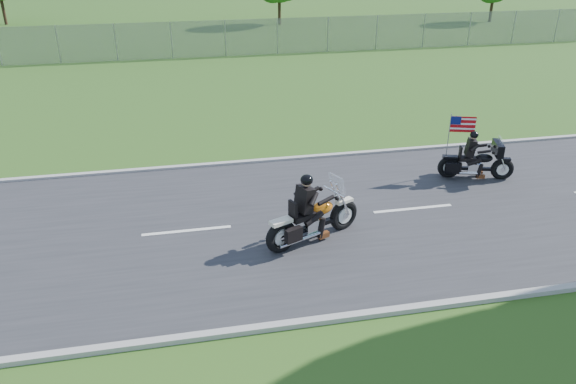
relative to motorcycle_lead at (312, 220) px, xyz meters
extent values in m
plane|color=#234C17|center=(-0.96, 1.02, -0.57)|extent=(420.00, 420.00, 0.00)
cube|color=#28282B|center=(-0.96, 1.02, -0.55)|extent=(120.00, 8.00, 0.04)
cube|color=#9E9B93|center=(-0.96, 5.07, -0.52)|extent=(120.00, 0.18, 0.12)
cube|color=#9E9B93|center=(-0.96, -3.03, -0.52)|extent=(120.00, 0.18, 0.12)
cube|color=gray|center=(-5.96, 21.02, 0.43)|extent=(60.00, 0.03, 2.00)
cylinder|color=#382316|center=(5.04, 31.02, 0.69)|extent=(0.22, 0.22, 2.52)
cylinder|color=#382316|center=(-14.96, 35.02, 0.83)|extent=(0.22, 0.22, 2.80)
cylinder|color=#382316|center=(21.04, 29.02, 0.55)|extent=(0.22, 0.22, 2.24)
torus|color=black|center=(0.90, 0.39, -0.16)|extent=(0.83, 0.51, 0.82)
torus|color=black|center=(-0.82, -0.36, -0.16)|extent=(0.83, 0.51, 0.82)
ellipsoid|color=#CC660E|center=(0.26, 0.11, 0.24)|extent=(0.71, 0.57, 0.31)
cube|color=black|center=(-0.26, -0.11, 0.20)|extent=(0.69, 0.55, 0.13)
cube|color=black|center=(-0.21, -0.09, 0.63)|extent=(0.42, 0.51, 0.61)
sphere|color=black|center=(-0.16, -0.07, 1.10)|extent=(0.39, 0.39, 0.30)
cube|color=silver|center=(0.67, 0.29, 0.77)|extent=(0.24, 0.48, 0.44)
torus|color=black|center=(6.39, 2.33, -0.22)|extent=(0.70, 0.35, 0.68)
torus|color=black|center=(4.90, 2.78, -0.22)|extent=(0.70, 0.35, 0.68)
ellipsoid|color=black|center=(5.84, 2.50, 0.11)|extent=(0.58, 0.43, 0.26)
cube|color=black|center=(5.38, 2.64, 0.07)|extent=(0.56, 0.41, 0.11)
cube|color=black|center=(5.43, 2.62, 0.43)|extent=(0.32, 0.41, 0.50)
sphere|color=black|center=(5.47, 2.61, 0.82)|extent=(0.31, 0.31, 0.25)
cube|color=black|center=(6.17, 2.40, 0.43)|extent=(0.40, 0.76, 0.37)
cube|color=#B70C11|center=(5.22, 2.88, 1.07)|extent=(0.71, 0.23, 0.48)
camera|label=1|loc=(-2.89, -11.39, 6.45)|focal=35.00mm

